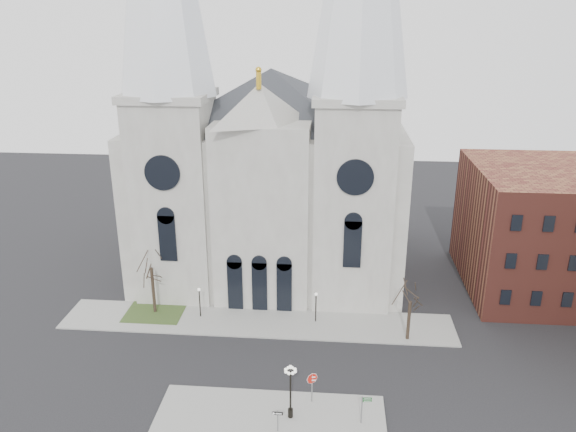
# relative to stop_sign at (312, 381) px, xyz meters

# --- Properties ---
(ground) EXTENTS (160.00, 160.00, 0.00)m
(ground) POSITION_rel_stop_sign_xyz_m (-6.17, 1.14, -2.06)
(ground) COLOR black
(ground) RESTS_ON ground
(sidewalk_far) EXTENTS (40.00, 6.00, 0.14)m
(sidewalk_far) POSITION_rel_stop_sign_xyz_m (-6.17, 12.14, -1.99)
(sidewalk_far) COLOR gray
(sidewalk_far) RESTS_ON ground
(grass_patch) EXTENTS (6.00, 5.00, 0.18)m
(grass_patch) POSITION_rel_stop_sign_xyz_m (-17.17, 13.14, -1.97)
(grass_patch) COLOR #32481F
(grass_patch) RESTS_ON ground
(cathedral) EXTENTS (33.00, 26.66, 54.00)m
(cathedral) POSITION_rel_stop_sign_xyz_m (-6.17, 24.00, 16.42)
(cathedral) COLOR #9D9992
(cathedral) RESTS_ON ground
(bg_building_brick) EXTENTS (14.00, 18.00, 14.00)m
(bg_building_brick) POSITION_rel_stop_sign_xyz_m (23.83, 23.14, 4.94)
(bg_building_brick) COLOR brown
(bg_building_brick) RESTS_ON ground
(tree_left) EXTENTS (3.20, 3.20, 7.50)m
(tree_left) POSITION_rel_stop_sign_xyz_m (-17.17, 13.14, 3.53)
(tree_left) COLOR black
(tree_left) RESTS_ON ground
(tree_right) EXTENTS (3.20, 3.20, 6.00)m
(tree_right) POSITION_rel_stop_sign_xyz_m (8.83, 10.14, 2.41)
(tree_right) COLOR black
(tree_right) RESTS_ON ground
(ped_lamp_left) EXTENTS (0.32, 0.32, 3.26)m
(ped_lamp_left) POSITION_rel_stop_sign_xyz_m (-12.17, 12.64, 0.27)
(ped_lamp_left) COLOR black
(ped_lamp_left) RESTS_ON sidewalk_far
(ped_lamp_right) EXTENTS (0.32, 0.32, 3.26)m
(ped_lamp_right) POSITION_rel_stop_sign_xyz_m (-0.17, 12.64, 0.27)
(ped_lamp_right) COLOR black
(ped_lamp_right) RESTS_ON sidewalk_far
(stop_sign) EXTENTS (0.97, 0.16, 2.71)m
(stop_sign) POSITION_rel_stop_sign_xyz_m (0.00, 0.00, 0.00)
(stop_sign) COLOR slate
(stop_sign) RESTS_ON sidewalk_near
(globe_lamp) EXTENTS (1.24, 1.24, 4.74)m
(globe_lamp) POSITION_rel_stop_sign_xyz_m (-1.58, -2.00, 1.06)
(globe_lamp) COLOR black
(globe_lamp) RESTS_ON sidewalk_near
(one_way_sign) EXTENTS (0.82, 0.08, 1.87)m
(one_way_sign) POSITION_rel_stop_sign_xyz_m (-2.41, -3.67, -0.62)
(one_way_sign) COLOR slate
(one_way_sign) RESTS_ON sidewalk_near
(street_name_sign) EXTENTS (0.77, 0.14, 2.41)m
(street_name_sign) POSITION_rel_stop_sign_xyz_m (3.99, -2.20, -0.50)
(street_name_sign) COLOR slate
(street_name_sign) RESTS_ON sidewalk_near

